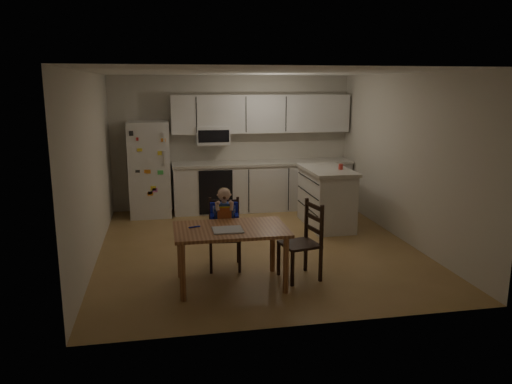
{
  "coord_description": "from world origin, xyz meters",
  "views": [
    {
      "loc": [
        -1.33,
        -6.88,
        2.33
      ],
      "look_at": [
        -0.16,
        -0.75,
        0.99
      ],
      "focal_mm": 35.0,
      "sensor_mm": 36.0,
      "label": 1
    }
  ],
  "objects_px": {
    "kitchen_island": "(326,197)",
    "refrigerator": "(150,169)",
    "red_cup": "(341,167)",
    "chair_booster": "(224,219)",
    "chair_side": "(307,235)",
    "dining_table": "(231,236)"
  },
  "relations": [
    {
      "from": "kitchen_island",
      "to": "red_cup",
      "type": "relative_size",
      "value": 14.91
    },
    {
      "from": "refrigerator",
      "to": "chair_booster",
      "type": "distance_m",
      "value": 3.05
    },
    {
      "from": "kitchen_island",
      "to": "chair_booster",
      "type": "height_order",
      "value": "chair_booster"
    },
    {
      "from": "refrigerator",
      "to": "chair_booster",
      "type": "xyz_separation_m",
      "value": [
        0.98,
        -2.88,
        -0.21
      ]
    },
    {
      "from": "kitchen_island",
      "to": "chair_booster",
      "type": "relative_size",
      "value": 1.25
    },
    {
      "from": "kitchen_island",
      "to": "chair_booster",
      "type": "distance_m",
      "value": 2.51
    },
    {
      "from": "chair_side",
      "to": "chair_booster",
      "type": "bearing_deg",
      "value": -131.97
    },
    {
      "from": "kitchen_island",
      "to": "refrigerator",
      "type": "bearing_deg",
      "value": 156.46
    },
    {
      "from": "chair_booster",
      "to": "chair_side",
      "type": "relative_size",
      "value": 1.12
    },
    {
      "from": "dining_table",
      "to": "chair_side",
      "type": "distance_m",
      "value": 0.95
    },
    {
      "from": "refrigerator",
      "to": "kitchen_island",
      "type": "distance_m",
      "value": 3.18
    },
    {
      "from": "kitchen_island",
      "to": "dining_table",
      "type": "xyz_separation_m",
      "value": [
        -1.92,
        -2.23,
        0.11
      ]
    },
    {
      "from": "kitchen_island",
      "to": "chair_booster",
      "type": "bearing_deg",
      "value": -139.8
    },
    {
      "from": "refrigerator",
      "to": "red_cup",
      "type": "distance_m",
      "value": 3.39
    },
    {
      "from": "kitchen_island",
      "to": "red_cup",
      "type": "bearing_deg",
      "value": -39.49
    },
    {
      "from": "red_cup",
      "to": "chair_side",
      "type": "height_order",
      "value": "red_cup"
    },
    {
      "from": "kitchen_island",
      "to": "dining_table",
      "type": "relative_size",
      "value": 1.01
    },
    {
      "from": "refrigerator",
      "to": "chair_booster",
      "type": "relative_size",
      "value": 1.6
    },
    {
      "from": "kitchen_island",
      "to": "chair_booster",
      "type": "xyz_separation_m",
      "value": [
        -1.92,
        -1.62,
        0.15
      ]
    },
    {
      "from": "dining_table",
      "to": "chair_booster",
      "type": "relative_size",
      "value": 1.24
    },
    {
      "from": "kitchen_island",
      "to": "dining_table",
      "type": "height_order",
      "value": "kitchen_island"
    },
    {
      "from": "red_cup",
      "to": "chair_booster",
      "type": "distance_m",
      "value": 2.59
    }
  ]
}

